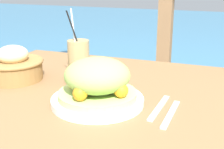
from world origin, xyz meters
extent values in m
cube|color=olive|center=(0.00, 0.00, 0.76)|extent=(1.14, 0.91, 0.04)
cube|color=olive|center=(-0.51, 0.39, 0.37)|extent=(0.06, 0.06, 0.74)
cube|color=brown|center=(0.00, 0.81, 0.53)|extent=(0.07, 0.07, 1.05)
cube|color=teal|center=(0.00, 3.31, 0.24)|extent=(12.00, 4.00, 0.48)
cylinder|color=white|center=(-0.02, -0.06, 0.79)|extent=(0.27, 0.27, 0.02)
cylinder|color=#B7D17A|center=(-0.02, -0.06, 0.81)|extent=(0.23, 0.23, 0.02)
ellipsoid|color=#9EC660|center=(-0.02, -0.06, 0.86)|extent=(0.19, 0.19, 0.10)
sphere|color=orange|center=(0.06, -0.08, 0.83)|extent=(0.04, 0.04, 0.04)
sphere|color=orange|center=(0.00, 0.01, 0.83)|extent=(0.04, 0.04, 0.04)
sphere|color=orange|center=(-0.10, -0.05, 0.83)|extent=(0.04, 0.04, 0.04)
sphere|color=orange|center=(-0.03, -0.14, 0.83)|extent=(0.04, 0.04, 0.04)
cylinder|color=tan|center=(-0.15, 0.09, 0.85)|extent=(0.07, 0.07, 0.15)
cylinder|color=white|center=(-0.16, 0.09, 0.92)|extent=(0.05, 0.05, 0.21)
cylinder|color=black|center=(-0.15, 0.08, 0.92)|extent=(0.07, 0.02, 0.21)
cylinder|color=olive|center=(-0.38, 0.04, 0.81)|extent=(0.20, 0.20, 0.07)
torus|color=olive|center=(-0.38, 0.04, 0.84)|extent=(0.21, 0.21, 0.01)
ellipsoid|color=beige|center=(-0.38, 0.04, 0.87)|extent=(0.11, 0.11, 0.07)
cube|color=silver|center=(0.16, -0.03, 0.78)|extent=(0.02, 0.18, 0.00)
cube|color=silver|center=(0.19, -0.06, 0.78)|extent=(0.02, 0.18, 0.00)
camera|label=1|loc=(0.31, -0.83, 1.13)|focal=50.00mm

